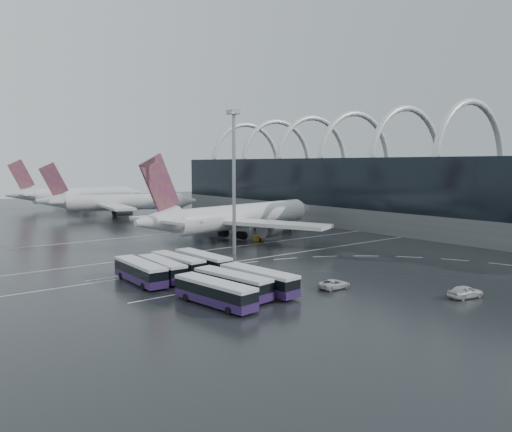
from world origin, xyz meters
TOP-DOWN VIEW (x-y plane):
  - ground at (0.00, 0.00)m, footprint 420.00×420.00m
  - terminal at (61.56, 19.84)m, footprint 42.00×160.00m
  - lane_marking_near at (0.00, -2.00)m, footprint 120.00×0.25m
  - lane_marking_mid at (0.00, 12.00)m, footprint 120.00×0.25m
  - lane_marking_far at (0.00, 40.00)m, footprint 120.00×0.25m
  - bus_bay_line_south at (-24.00, -16.00)m, footprint 28.00×0.25m
  - bus_bay_line_north at (-24.00, 0.00)m, footprint 28.00×0.25m
  - airliner_main at (6.97, 22.07)m, footprint 60.51×52.36m
  - airliner_gate_b at (4.85, 89.98)m, footprint 52.83×46.96m
  - airliner_gate_c at (5.75, 136.69)m, footprint 56.46×52.30m
  - bus_row_near_a at (-31.76, -6.56)m, footprint 3.53×13.61m
  - bus_row_near_b at (-27.88, -6.20)m, footprint 3.44×12.76m
  - bus_row_near_c at (-24.10, -4.51)m, footprint 3.53×12.82m
  - bus_row_near_d at (-20.06, -5.96)m, footprint 3.42×13.32m
  - bus_row_far_a at (-29.53, -24.02)m, footprint 4.60×13.54m
  - bus_row_far_b at (-24.93, -21.49)m, footprint 4.66×13.43m
  - bus_row_far_c at (-20.87, -22.25)m, footprint 4.37×13.72m
  - van_curve_a at (-10.76, -27.54)m, footprint 5.22×2.62m
  - van_curve_b at (-0.36, -42.14)m, footprint 5.52×3.21m
  - floodlight_mast at (-5.91, 4.59)m, footprint 2.22×2.22m
  - gse_cart_belly_b at (20.59, 32.34)m, footprint 2.18×1.29m
  - gse_cart_belly_c at (9.32, 15.92)m, footprint 2.23×1.32m
  - gse_cart_belly_d at (29.62, 25.86)m, footprint 2.34×1.38m

SIDE VIEW (x-z plane):
  - ground at x=0.00m, z-range 0.00..0.00m
  - lane_marking_near at x=0.00m, z-range 0.00..0.01m
  - lane_marking_mid at x=0.00m, z-range 0.00..0.01m
  - lane_marking_far at x=0.00m, z-range 0.00..0.01m
  - bus_bay_line_south at x=-24.00m, z-range 0.00..0.01m
  - bus_bay_line_north at x=-24.00m, z-range 0.00..0.01m
  - gse_cart_belly_b at x=20.59m, z-range 0.00..1.19m
  - gse_cart_belly_c at x=9.32m, z-range 0.00..1.22m
  - gse_cart_belly_d at x=29.62m, z-range 0.00..1.27m
  - van_curve_a at x=-10.76m, z-range 0.00..1.42m
  - van_curve_b at x=-0.36m, z-range 0.00..1.77m
  - bus_row_near_b at x=-27.88m, z-range 0.15..3.27m
  - bus_row_near_c at x=-24.10m, z-range 0.15..3.28m
  - bus_row_far_b at x=-24.93m, z-range 0.16..3.40m
  - bus_row_near_d at x=-20.06m, z-range 0.16..3.42m
  - bus_row_far_a at x=-29.53m, z-range 0.16..3.43m
  - bus_row_far_c at x=-20.87m, z-range 0.16..3.49m
  - bus_row_near_a at x=-31.76m, z-range 0.16..3.50m
  - airliner_gate_b at x=4.85m, z-range -4.72..14.18m
  - airliner_gate_c at x=5.75m, z-range -5.04..15.14m
  - airliner_main at x=6.97m, z-range -5.13..15.42m
  - terminal at x=61.56m, z-range -6.58..28.32m
  - floodlight_mast at x=-5.91m, z-range 3.74..32.71m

